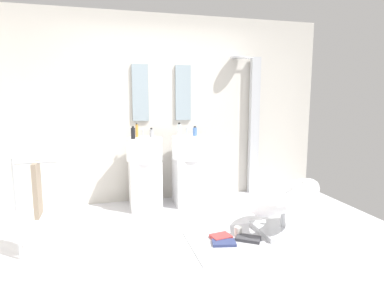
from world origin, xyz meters
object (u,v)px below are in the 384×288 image
object	(u,v)px
lounge_chair	(283,202)
soap_bottle_clear	(179,131)
towel_rack	(34,192)
pedestal_sink_left	(145,171)
magazine_navy	(224,243)
pedestal_sink_right	(189,168)
magazine_charcoal	(248,239)
shower_column	(253,123)
coffee_mug	(238,231)
soap_bottle_blue	(195,131)
magazine_red	(221,237)
soap_bottle_grey	(151,133)
soap_bottle_amber	(137,131)
soap_bottle_black	(133,133)

from	to	relation	value
lounge_chair	soap_bottle_clear	distance (m)	1.61
towel_rack	pedestal_sink_left	bearing A→B (deg)	43.69
towel_rack	magazine_navy	xyz separation A→B (m)	(1.76, -0.23, -0.61)
lounge_chair	magazine_navy	world-z (taller)	lounge_chair
pedestal_sink_right	magazine_charcoal	size ratio (longest dim) A/B	4.20
shower_column	coffee_mug	size ratio (longest dim) A/B	21.09
pedestal_sink_right	coffee_mug	bearing A→B (deg)	-78.76
pedestal_sink_left	soap_bottle_blue	size ratio (longest dim) A/B	7.84
magazine_red	soap_bottle_grey	world-z (taller)	soap_bottle_grey
pedestal_sink_left	pedestal_sink_right	size ratio (longest dim) A/B	1.00
shower_column	magazine_red	distance (m)	2.08
towel_rack	magazine_charcoal	size ratio (longest dim) A/B	3.82
coffee_mug	soap_bottle_amber	distance (m)	1.85
magazine_navy	coffee_mug	distance (m)	0.27
soap_bottle_clear	towel_rack	bearing A→B (deg)	-146.83
magazine_red	towel_rack	bearing A→B (deg)	167.84
magazine_charcoal	soap_bottle_grey	bearing A→B (deg)	155.02
lounge_chair	soap_bottle_black	xyz separation A→B (m)	(-1.50, 1.16, 0.67)
soap_bottle_black	soap_bottle_grey	size ratio (longest dim) A/B	1.28
shower_column	soap_bottle_amber	bearing A→B (deg)	-174.96
magazine_charcoal	soap_bottle_black	bearing A→B (deg)	164.20
pedestal_sink_right	soap_bottle_grey	world-z (taller)	soap_bottle_grey
lounge_chair	magazine_navy	size ratio (longest dim) A/B	4.68
magazine_navy	soap_bottle_blue	bearing A→B (deg)	98.68
pedestal_sink_right	shower_column	size ratio (longest dim) A/B	0.51
pedestal_sink_right	magazine_charcoal	bearing A→B (deg)	-77.51
lounge_chair	soap_bottle_amber	distance (m)	2.06
coffee_mug	magazine_red	bearing A→B (deg)	-173.96
coffee_mug	soap_bottle_blue	world-z (taller)	soap_bottle_blue
soap_bottle_grey	towel_rack	bearing A→B (deg)	-137.31
pedestal_sink_left	soap_bottle_clear	distance (m)	0.70
magazine_navy	magazine_red	bearing A→B (deg)	95.47
coffee_mug	soap_bottle_clear	xyz separation A→B (m)	(-0.38, 1.12, 0.98)
magazine_charcoal	soap_bottle_grey	world-z (taller)	soap_bottle_grey
pedestal_sink_left	towel_rack	bearing A→B (deg)	-136.31
pedestal_sink_right	magazine_charcoal	distance (m)	1.41
towel_rack	soap_bottle_clear	distance (m)	1.95
soap_bottle_black	magazine_navy	bearing A→B (deg)	-59.39
soap_bottle_clear	soap_bottle_black	bearing A→B (deg)	178.93
soap_bottle_grey	magazine_navy	bearing A→B (deg)	-69.60
lounge_chair	soap_bottle_black	size ratio (longest dim) A/B	6.85
soap_bottle_clear	soap_bottle_blue	xyz separation A→B (m)	(0.24, 0.10, -0.03)
soap_bottle_black	soap_bottle_clear	bearing A→B (deg)	-1.07
pedestal_sink_left	soap_bottle_grey	bearing A→B (deg)	29.51
shower_column	towel_rack	bearing A→B (deg)	-154.25
soap_bottle_grey	soap_bottle_black	bearing A→B (deg)	-159.71
soap_bottle_black	shower_column	bearing A→B (deg)	9.45
soap_bottle_clear	soap_bottle_grey	distance (m)	0.37
magazine_navy	lounge_chair	bearing A→B (deg)	22.09
soap_bottle_blue	towel_rack	bearing A→B (deg)	-148.10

